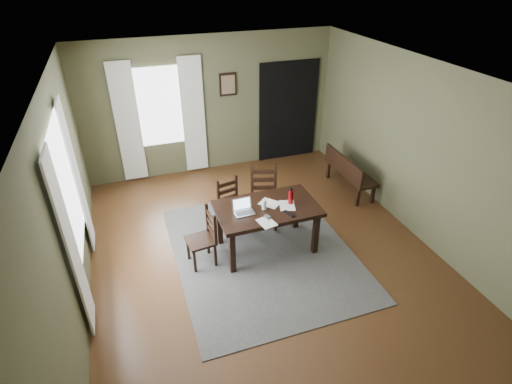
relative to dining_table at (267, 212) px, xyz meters
name	(u,v)px	position (x,y,z in m)	size (l,w,h in m)	color
ground	(262,252)	(-0.09, -0.07, -0.67)	(5.00, 6.00, 0.01)	#492C16
room_shell	(264,144)	(-0.09, -0.07, 1.14)	(5.02, 6.02, 2.71)	#4F5135
rug	(262,251)	(-0.09, -0.07, -0.66)	(2.60, 3.20, 0.01)	#474747
dining_table	(267,212)	(0.00, 0.00, 0.00)	(1.50, 0.90, 0.75)	black
chair_end	(204,238)	(-0.97, -0.01, -0.23)	(0.43, 0.43, 0.88)	black
chair_back_left	(231,206)	(-0.36, 0.67, -0.23)	(0.46, 0.46, 0.88)	black
chair_back_right	(264,198)	(0.19, 0.64, -0.16)	(0.55, 0.56, 1.02)	black
bench	(348,170)	(2.06, 1.14, -0.23)	(0.42, 1.30, 0.73)	black
laptop	(243,209)	(-0.37, -0.01, 0.14)	(0.29, 0.23, 0.19)	#B7B7BC
computer_mouse	(267,217)	(-0.09, -0.26, 0.11)	(0.05, 0.09, 0.03)	#3F3F42
tv_remote	(289,214)	(0.23, -0.28, 0.10)	(0.05, 0.19, 0.02)	black
drinking_glass	(264,205)	(-0.06, -0.04, 0.17)	(0.07, 0.07, 0.15)	silver
water_bottle	(291,196)	(0.36, -0.02, 0.21)	(0.08, 0.08, 0.25)	#A50C13
paper_c	(270,203)	(0.07, 0.08, 0.09)	(0.22, 0.29, 0.00)	white
paper_d	(287,205)	(0.29, -0.07, 0.09)	(0.22, 0.29, 0.00)	white
paper_e	(267,222)	(-0.14, -0.37, 0.09)	(0.21, 0.27, 0.00)	white
window_left	(67,192)	(-2.56, 0.13, 0.78)	(0.01, 1.30, 1.70)	white
window_back	(160,107)	(-1.09, 2.90, 0.78)	(1.00, 0.01, 1.50)	white
curtain_left_near	(72,248)	(-2.53, -0.69, 0.53)	(0.03, 0.48, 2.30)	silver
curtain_left_far	(77,178)	(-2.53, 0.95, 0.53)	(0.03, 0.48, 2.30)	silver
curtain_back_left	(128,124)	(-1.71, 2.87, 0.53)	(0.44, 0.03, 2.30)	silver
curtain_back_right	(193,116)	(-0.47, 2.87, 0.53)	(0.44, 0.03, 2.30)	silver
framed_picture	(228,84)	(0.26, 2.89, 1.08)	(0.34, 0.03, 0.44)	black
doorway_back	(288,112)	(1.56, 2.90, 0.38)	(1.30, 0.03, 2.10)	black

